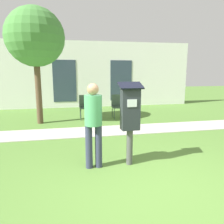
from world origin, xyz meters
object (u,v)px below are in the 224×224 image
person_standing (93,119)px  outdoor_chair_left (85,105)px  outdoor_chair_middle (118,104)px  parking_meter (130,113)px

person_standing → outdoor_chair_left: size_ratio=1.76×
person_standing → outdoor_chair_middle: (1.42, 4.16, -0.40)m
parking_meter → outdoor_chair_middle: bearing=80.2°
person_standing → outdoor_chair_left: bearing=116.5°
outdoor_chair_left → outdoor_chair_middle: (1.22, -0.10, 0.00)m
parking_meter → outdoor_chair_middle: size_ratio=1.77×
person_standing → outdoor_chair_middle: size_ratio=1.76×
parking_meter → person_standing: (-0.69, -0.00, -0.09)m
parking_meter → outdoor_chair_left: 4.32m
person_standing → outdoor_chair_middle: 4.42m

